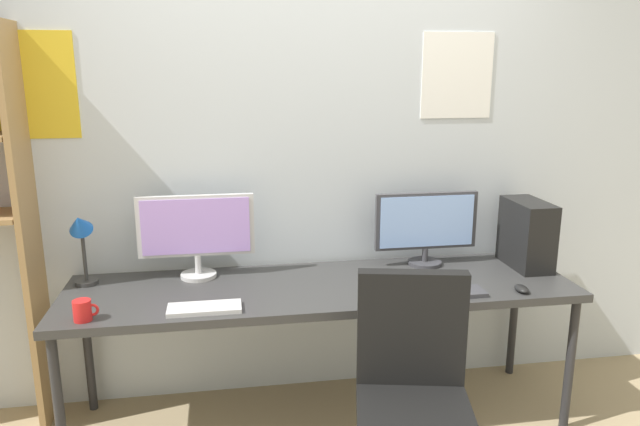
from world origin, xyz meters
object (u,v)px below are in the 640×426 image
(desk, at_px, (322,294))
(monitor_left, at_px, (196,231))
(coffee_mug, at_px, (83,310))
(keyboard_left, at_px, (205,308))
(computer_mouse, at_px, (521,289))
(keyboard_right, at_px, (448,293))
(monitor_right, at_px, (426,225))
(pc_tower, at_px, (527,234))
(office_chair, at_px, (412,422))
(desk_lamp, at_px, (81,236))

(desk, bearing_deg, monitor_left, 160.51)
(monitor_left, relative_size, coffee_mug, 5.44)
(desk, relative_size, keyboard_left, 7.72)
(keyboard_left, bearing_deg, computer_mouse, -0.83)
(keyboard_left, height_order, keyboard_right, same)
(keyboard_left, bearing_deg, monitor_right, 20.87)
(pc_tower, relative_size, coffee_mug, 3.36)
(office_chair, relative_size, keyboard_left, 3.09)
(monitor_left, height_order, pc_tower, monitor_left)
(office_chair, bearing_deg, pc_tower, 42.45)
(desk, xyz_separation_m, monitor_right, (0.60, 0.21, 0.27))
(keyboard_right, bearing_deg, office_chair, -123.78)
(keyboard_right, bearing_deg, computer_mouse, -3.41)
(desk_lamp, relative_size, coffee_mug, 3.63)
(keyboard_left, bearing_deg, coffee_mug, -177.25)
(office_chair, distance_m, keyboard_right, 0.66)
(keyboard_left, xyz_separation_m, coffee_mug, (-0.50, -0.02, 0.04))
(pc_tower, bearing_deg, desk_lamp, 178.15)
(monitor_left, xyz_separation_m, keyboard_left, (0.04, -0.44, -0.23))
(monitor_right, relative_size, desk_lamp, 1.44)
(monitor_left, bearing_deg, desk, -19.49)
(pc_tower, distance_m, computer_mouse, 0.44)
(monitor_left, xyz_separation_m, computer_mouse, (1.52, -0.46, -0.23))
(office_chair, distance_m, keyboard_left, 1.00)
(desk_lamp, bearing_deg, coffee_mug, -79.47)
(pc_tower, xyz_separation_m, coffee_mug, (-2.18, -0.35, -0.13))
(monitor_right, relative_size, pc_tower, 1.55)
(monitor_right, relative_size, keyboard_right, 1.58)
(desk, distance_m, office_chair, 0.80)
(monitor_left, xyz_separation_m, monitor_right, (1.20, -0.00, -0.02))
(monitor_left, relative_size, computer_mouse, 6.00)
(desk_lamp, distance_m, computer_mouse, 2.12)
(office_chair, height_order, pc_tower, pc_tower)
(office_chair, relative_size, keyboard_right, 2.82)
(keyboard_right, xyz_separation_m, computer_mouse, (0.36, -0.02, 0.01))
(desk, xyz_separation_m, keyboard_right, (0.56, -0.23, 0.06))
(pc_tower, distance_m, keyboard_right, 0.67)
(monitor_right, bearing_deg, coffee_mug, -164.31)
(desk, distance_m, monitor_right, 0.69)
(pc_tower, bearing_deg, monitor_left, 176.26)
(desk, xyz_separation_m, pc_tower, (1.12, 0.10, 0.23))
(desk, distance_m, desk_lamp, 1.19)
(pc_tower, relative_size, computer_mouse, 3.71)
(monitor_right, xyz_separation_m, computer_mouse, (0.32, -0.46, -0.20))
(office_chair, bearing_deg, keyboard_right, 56.22)
(keyboard_left, bearing_deg, monitor_left, 95.17)
(keyboard_left, distance_m, computer_mouse, 1.48)
(desk_lamp, bearing_deg, pc_tower, -1.85)
(desk, relative_size, keyboard_right, 7.07)
(desk, height_order, keyboard_right, keyboard_right)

